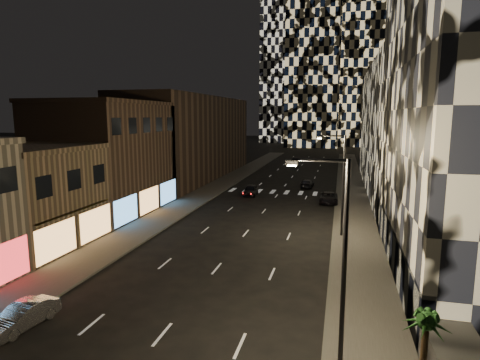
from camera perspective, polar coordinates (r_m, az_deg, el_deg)
The scene contains 17 objects.
sidewalk_left at distance 59.86m, azimuth -3.84°, elevation -1.20°, with size 4.00×120.00×0.15m, color #47443F.
sidewalk_right at distance 57.02m, azimuth 15.66°, elevation -2.04°, with size 4.00×120.00×0.15m, color #47443F.
curb_left at distance 59.25m, azimuth -1.91°, elevation -1.29°, with size 0.20×120.00×0.15m, color #4C4C47.
curb_right at distance 57.00m, azimuth 13.55°, elevation -1.96°, with size 0.20×120.00×0.15m, color #4C4C47.
retail_tan at distance 37.60m, azimuth -28.46°, elevation -2.38°, with size 10.00×10.00×8.00m, color #80664D.
retail_brown at distance 47.14m, azimuth -18.38°, elevation 2.84°, with size 10.00×15.00×12.00m, color #4D382B.
retail_filler_left at distance 70.77m, azimuth -6.81°, elevation 5.99°, with size 10.00×40.00×14.00m, color #4D382B.
midrise_base at distance 32.11m, azimuth 20.94°, elevation -8.29°, with size 0.60×25.00×3.00m, color #383838.
midrise_filler_right at distance 64.09m, azimuth 24.89°, elevation 6.69°, with size 16.00×40.00×18.00m, color #232326.
tower_center_low at distance 150.89m, azimuth 10.72°, elevation 23.05°, with size 18.00×18.00×95.00m, color black.
streetlight_near at distance 16.88m, azimuth 13.84°, elevation -9.89°, with size 2.55×0.25×9.00m.
streetlight_far at distance 36.39m, azimuth 14.13°, elevation 0.27°, with size 2.55×0.25×9.00m.
car_silver_parked at distance 24.35m, azimuth -28.54°, elevation -16.65°, with size 1.35×3.86×1.27m, color #939398.
car_dark_midlane at distance 54.80m, azimuth 1.52°, elevation -1.45°, with size 1.73×4.30×1.46m, color black.
car_dark_oncoming at distance 61.66m, azimuth 9.54°, elevation -0.51°, with size 1.69×4.17×1.21m, color black.
car_dark_rightlane at distance 51.17m, azimuth 12.47°, elevation -2.50°, with size 2.20×4.77×1.33m, color black.
palm_tree at distance 16.75m, azimuth 24.91°, elevation -18.54°, with size 1.90×1.89×3.74m.
Camera 1 is at (8.30, -5.99, 10.77)m, focal length 30.00 mm.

